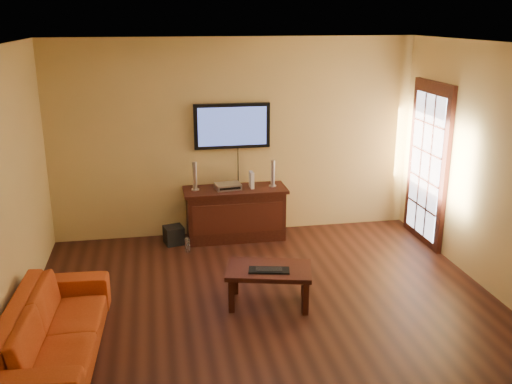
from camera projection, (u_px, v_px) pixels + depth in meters
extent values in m
plane|color=black|center=(273.00, 317.00, 5.85)|extent=(5.00, 5.00, 0.00)
plane|color=tan|center=(235.00, 138.00, 7.80)|extent=(5.00, 0.00, 5.00)
plane|color=tan|center=(510.00, 178.00, 5.88)|extent=(0.00, 5.00, 5.00)
plane|color=white|center=(275.00, 46.00, 5.05)|extent=(5.00, 5.00, 0.00)
cube|color=black|center=(428.00, 166.00, 7.56)|extent=(0.06, 1.02, 2.22)
cube|color=white|center=(425.00, 166.00, 7.55)|extent=(0.01, 0.79, 1.89)
cube|color=black|center=(235.00, 215.00, 7.84)|extent=(1.32, 0.49, 0.67)
cube|color=black|center=(238.00, 218.00, 7.59)|extent=(1.21, 0.02, 0.40)
cube|color=black|center=(235.00, 190.00, 7.73)|extent=(1.40, 0.53, 0.04)
cube|color=black|center=(232.00, 126.00, 7.69)|extent=(1.03, 0.07, 0.61)
cube|color=#384A93|center=(232.00, 126.00, 7.66)|extent=(0.93, 0.01, 0.52)
cube|color=black|center=(269.00, 270.00, 6.00)|extent=(0.99, 0.73, 0.05)
cube|color=black|center=(231.00, 296.00, 5.89)|extent=(0.06, 0.06, 0.37)
cube|color=black|center=(305.00, 298.00, 5.85)|extent=(0.06, 0.06, 0.37)
cube|color=black|center=(235.00, 278.00, 6.29)|extent=(0.06, 0.06, 0.37)
cube|color=black|center=(305.00, 281.00, 6.24)|extent=(0.06, 0.06, 0.37)
imported|color=#AE3E13|center=(53.00, 320.00, 5.05)|extent=(0.66, 1.95, 0.75)
cylinder|color=silver|center=(195.00, 189.00, 7.66)|extent=(0.11, 0.11, 0.02)
cylinder|color=silver|center=(195.00, 176.00, 7.60)|extent=(0.06, 0.06, 0.37)
cylinder|color=silver|center=(273.00, 186.00, 7.82)|extent=(0.10, 0.10, 0.02)
cylinder|color=silver|center=(273.00, 173.00, 7.77)|extent=(0.06, 0.06, 0.35)
cube|color=silver|center=(228.00, 186.00, 7.70)|extent=(0.36, 0.28, 0.08)
cube|color=white|center=(252.00, 180.00, 7.73)|extent=(0.05, 0.16, 0.22)
cube|color=black|center=(174.00, 235.00, 7.69)|extent=(0.29, 0.29, 0.24)
cylinder|color=white|center=(187.00, 245.00, 7.43)|extent=(0.07, 0.07, 0.18)
sphere|color=white|center=(187.00, 239.00, 7.41)|extent=(0.04, 0.04, 0.04)
cube|color=black|center=(269.00, 270.00, 5.92)|extent=(0.45, 0.25, 0.02)
cube|color=black|center=(269.00, 269.00, 5.92)|extent=(0.29, 0.17, 0.01)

